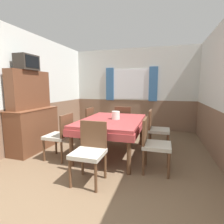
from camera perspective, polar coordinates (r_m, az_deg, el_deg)
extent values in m
cube|color=silver|center=(5.82, 6.99, 12.05)|extent=(4.31, 0.05, 1.65)
cube|color=brown|center=(5.88, 6.77, -0.69)|extent=(4.31, 0.05, 0.95)
cube|color=white|center=(5.79, 6.18, 9.04)|extent=(1.27, 0.01, 0.97)
cube|color=#386699|center=(5.94, -0.70, 9.07)|extent=(0.26, 0.03, 1.07)
cube|color=#386699|center=(5.68, 13.31, 8.89)|extent=(0.26, 0.03, 1.07)
cube|color=silver|center=(4.55, -24.85, 12.42)|extent=(0.05, 4.96, 1.65)
cube|color=brown|center=(4.63, -23.87, -3.80)|extent=(0.05, 4.96, 0.95)
cube|color=brown|center=(3.67, 31.89, -7.40)|extent=(0.05, 4.96, 0.95)
cube|color=#9E3838|center=(3.55, -0.06, -2.87)|extent=(1.18, 1.66, 0.06)
cube|color=#9E3838|center=(3.57, -0.06, -4.29)|extent=(1.21, 1.69, 0.12)
cylinder|color=brown|center=(3.18, -13.10, -11.27)|extent=(0.07, 0.07, 0.67)
cylinder|color=brown|center=(2.84, 5.56, -13.53)|extent=(0.07, 0.07, 0.67)
cylinder|color=brown|center=(4.49, -3.52, -5.30)|extent=(0.07, 0.07, 0.67)
cylinder|color=brown|center=(4.25, 9.54, -6.17)|extent=(0.07, 0.07, 0.67)
cylinder|color=brown|center=(4.40, -12.87, -7.49)|extent=(0.04, 0.04, 0.41)
cylinder|color=brown|center=(4.72, -10.59, -6.34)|extent=(0.04, 0.04, 0.41)
cylinder|color=brown|center=(4.23, -8.35, -8.02)|extent=(0.04, 0.04, 0.41)
cylinder|color=brown|center=(4.57, -6.32, -6.76)|extent=(0.04, 0.04, 0.41)
cube|color=#B7B2A3|center=(4.42, -9.61, -4.18)|extent=(0.44, 0.44, 0.06)
cube|color=brown|center=(4.29, -7.29, -1.34)|extent=(0.04, 0.42, 0.41)
cylinder|color=brown|center=(4.98, 2.37, -5.43)|extent=(0.04, 0.04, 0.41)
cylinder|color=brown|center=(4.91, 6.70, -5.70)|extent=(0.04, 0.04, 0.41)
cylinder|color=brown|center=(4.63, 1.19, -6.51)|extent=(0.04, 0.04, 0.41)
cylinder|color=brown|center=(4.54, 5.85, -6.83)|extent=(0.04, 0.04, 0.41)
cube|color=#B7B2A3|center=(4.71, 4.06, -3.32)|extent=(0.44, 0.44, 0.06)
cube|color=brown|center=(4.47, 3.52, -0.89)|extent=(0.42, 0.04, 0.41)
cylinder|color=brown|center=(3.23, 17.91, -13.60)|extent=(0.04, 0.04, 0.41)
cylinder|color=brown|center=(2.88, 18.04, -16.37)|extent=(0.04, 0.04, 0.41)
cylinder|color=brown|center=(3.24, 11.00, -13.26)|extent=(0.04, 0.04, 0.41)
cylinder|color=brown|center=(2.89, 10.19, -15.98)|extent=(0.04, 0.04, 0.41)
cube|color=#B7B2A3|center=(2.97, 14.45, -10.56)|extent=(0.44, 0.44, 0.06)
cube|color=brown|center=(2.92, 10.67, -6.01)|extent=(0.04, 0.42, 0.41)
cylinder|color=brown|center=(4.22, 17.68, -8.37)|extent=(0.04, 0.04, 0.41)
cylinder|color=brown|center=(3.86, 17.75, -9.96)|extent=(0.04, 0.04, 0.41)
cylinder|color=brown|center=(4.23, 12.47, -8.14)|extent=(0.04, 0.04, 0.41)
cylinder|color=brown|center=(3.87, 12.03, -9.70)|extent=(0.04, 0.04, 0.41)
cube|color=#B7B2A3|center=(3.98, 15.11, -5.77)|extent=(0.44, 0.44, 0.06)
cube|color=brown|center=(3.94, 12.33, -2.34)|extent=(0.04, 0.42, 0.41)
cylinder|color=brown|center=(3.58, -21.34, -11.60)|extent=(0.04, 0.04, 0.41)
cylinder|color=brown|center=(3.86, -17.82, -9.93)|extent=(0.04, 0.04, 0.41)
cylinder|color=brown|center=(3.37, -16.11, -12.61)|extent=(0.04, 0.04, 0.41)
cylinder|color=brown|center=(3.67, -12.84, -10.72)|extent=(0.04, 0.04, 0.41)
cube|color=#B7B2A3|center=(3.54, -17.19, -7.57)|extent=(0.44, 0.44, 0.06)
cube|color=brown|center=(3.38, -14.54, -4.16)|extent=(0.04, 0.42, 0.41)
cylinder|color=brown|center=(2.45, -5.31, -20.58)|extent=(0.04, 0.04, 0.41)
cylinder|color=brown|center=(2.60, -13.53, -18.96)|extent=(0.04, 0.04, 0.41)
cylinder|color=brown|center=(2.77, -2.22, -17.00)|extent=(0.04, 0.04, 0.41)
cylinder|color=brown|center=(2.90, -9.61, -15.86)|extent=(0.04, 0.04, 0.41)
cube|color=#B7B2A3|center=(2.58, -7.78, -13.32)|extent=(0.44, 0.44, 0.06)
cube|color=brown|center=(2.68, -6.09, -7.21)|extent=(0.42, 0.04, 0.41)
cube|color=brown|center=(4.21, -24.10, -5.18)|extent=(0.44, 1.15, 0.92)
cube|color=brown|center=(4.14, -24.46, 0.91)|extent=(0.46, 1.17, 0.02)
cube|color=brown|center=(4.15, -25.38, 6.57)|extent=(0.24, 1.03, 0.80)
cube|color=#2D2823|center=(4.10, -26.07, 14.34)|extent=(0.28, 0.45, 0.31)
cube|color=black|center=(4.01, -24.52, 14.68)|extent=(0.01, 0.37, 0.24)
cylinder|color=silver|center=(3.55, 1.23, -1.05)|extent=(0.16, 0.16, 0.16)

